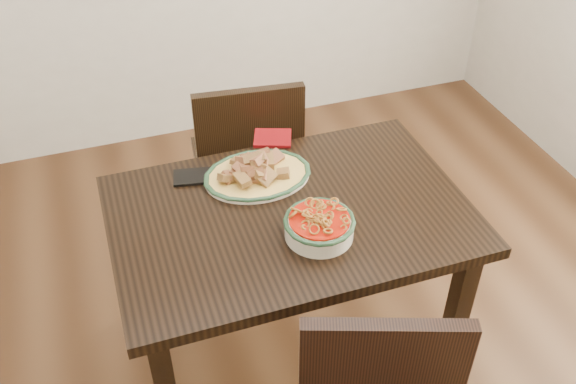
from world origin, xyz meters
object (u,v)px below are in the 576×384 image
object	(u,v)px
chair_far	(247,160)
smartphone	(198,176)
dining_table	(290,236)
noodle_bowl	(319,224)
fish_plate	(257,168)

from	to	relation	value
chair_far	smartphone	xyz separation A→B (m)	(-0.27, -0.38, 0.26)
dining_table	smartphone	bearing A→B (deg)	132.24
smartphone	chair_far	bearing A→B (deg)	65.25
dining_table	chair_far	size ratio (longest dim) A/B	1.26
dining_table	chair_far	distance (m)	0.66
dining_table	noodle_bowl	world-z (taller)	noodle_bowl
smartphone	dining_table	bearing A→B (deg)	-36.64
dining_table	smartphone	xyz separation A→B (m)	(-0.24, 0.26, 0.11)
fish_plate	smartphone	bearing A→B (deg)	160.10
dining_table	fish_plate	size ratio (longest dim) A/B	3.15
fish_plate	noodle_bowl	size ratio (longest dim) A/B	1.64
dining_table	smartphone	world-z (taller)	smartphone
fish_plate	dining_table	bearing A→B (deg)	-75.93
dining_table	noodle_bowl	size ratio (longest dim) A/B	5.18
smartphone	noodle_bowl	bearing A→B (deg)	-43.46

